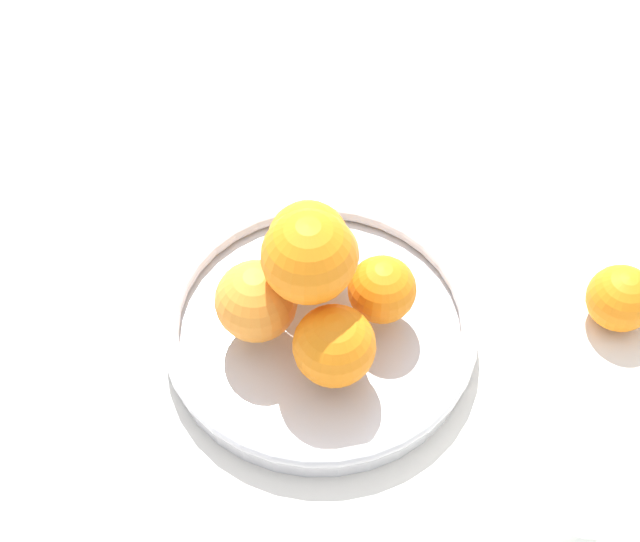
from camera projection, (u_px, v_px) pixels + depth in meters
name	position (u px, v px, depth m)	size (l,w,h in m)	color
ground_plane	(320.00, 338.00, 0.88)	(4.00, 4.00, 0.00)	silver
fruit_bowl	(320.00, 328.00, 0.86)	(0.30, 0.30, 0.04)	silver
orange_pile	(314.00, 279.00, 0.80)	(0.18, 0.17, 0.14)	orange
stray_orange	(621.00, 298.00, 0.87)	(0.07, 0.07, 0.07)	orange
drinking_glass	(566.00, 520.00, 0.70)	(0.07, 0.07, 0.11)	silver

